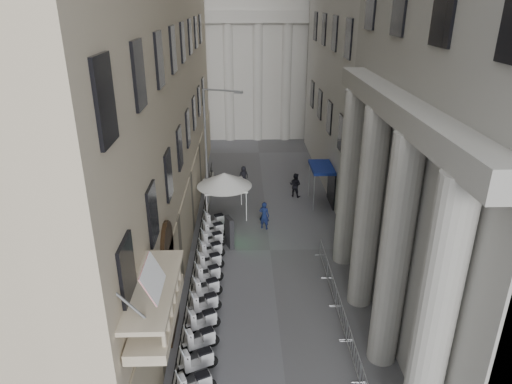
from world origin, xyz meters
TOP-DOWN VIEW (x-y plane):
  - iron_fence at (-4.30, 18.00)m, footprint 0.30×28.00m
  - blue_awning at (4.15, 26.00)m, footprint 1.60×3.00m
  - scooter_4 at (-3.54, 9.38)m, footprint 1.51×1.08m
  - scooter_5 at (-3.54, 10.65)m, footprint 1.51×1.08m
  - scooter_6 at (-3.54, 11.93)m, footprint 1.51×1.08m
  - scooter_7 at (-3.54, 13.20)m, footprint 1.51×1.08m
  - scooter_8 at (-3.54, 14.48)m, footprint 1.51×1.08m
  - scooter_9 at (-3.54, 15.75)m, footprint 1.51×1.08m
  - scooter_10 at (-3.54, 17.02)m, footprint 1.51×1.08m
  - scooter_11 at (-3.54, 18.30)m, footprint 1.51×1.08m
  - scooter_12 at (-3.54, 19.57)m, footprint 1.51×1.08m
  - scooter_13 at (-3.54, 20.85)m, footprint 1.51×1.08m
  - scooter_14 at (-3.54, 22.12)m, footprint 1.51×1.08m
  - barrier_2 at (2.96, 9.79)m, footprint 0.60×2.40m
  - barrier_3 at (2.96, 12.29)m, footprint 0.60×2.40m
  - barrier_4 at (2.96, 14.79)m, footprint 0.60×2.40m
  - barrier_5 at (2.96, 17.29)m, footprint 0.60×2.40m
  - security_tent at (-2.74, 24.28)m, footprint 3.86×3.86m
  - street_lamp at (-3.86, 25.37)m, footprint 2.73×1.15m
  - info_kiosk at (-2.49, 19.72)m, footprint 0.61×0.98m
  - pedestrian_a at (-0.24, 22.08)m, footprint 0.83×0.71m
  - pedestrian_b at (2.41, 27.42)m, footprint 1.16×1.09m
  - pedestrian_c at (-1.57, 30.01)m, footprint 0.88×0.69m

SIDE VIEW (x-z plane):
  - iron_fence at x=-4.30m, z-range -0.70..0.70m
  - blue_awning at x=4.15m, z-range -1.50..1.50m
  - scooter_4 at x=-3.54m, z-range -0.75..0.75m
  - scooter_5 at x=-3.54m, z-range -0.75..0.75m
  - scooter_6 at x=-3.54m, z-range -0.75..0.75m
  - scooter_7 at x=-3.54m, z-range -0.75..0.75m
  - scooter_8 at x=-3.54m, z-range -0.75..0.75m
  - scooter_9 at x=-3.54m, z-range -0.75..0.75m
  - scooter_10 at x=-3.54m, z-range -0.75..0.75m
  - scooter_11 at x=-3.54m, z-range -0.75..0.75m
  - scooter_12 at x=-3.54m, z-range -0.75..0.75m
  - scooter_13 at x=-3.54m, z-range -0.75..0.75m
  - scooter_14 at x=-3.54m, z-range -0.75..0.75m
  - barrier_2 at x=2.96m, z-range -0.55..0.55m
  - barrier_3 at x=2.96m, z-range -0.55..0.55m
  - barrier_4 at x=2.96m, z-range -0.55..0.55m
  - barrier_5 at x=2.96m, z-range -0.55..0.55m
  - pedestrian_c at x=-1.57m, z-range 0.00..1.58m
  - pedestrian_b at x=2.41m, z-range 0.00..1.91m
  - pedestrian_a at x=-0.24m, z-range 0.00..1.94m
  - info_kiosk at x=-2.49m, z-range 0.01..2.00m
  - security_tent at x=-2.74m, z-range 1.05..4.19m
  - street_lamp at x=-3.86m, z-range 0.88..9.64m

